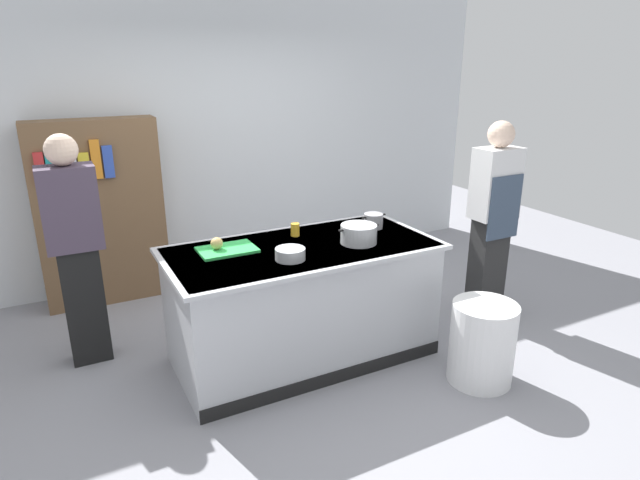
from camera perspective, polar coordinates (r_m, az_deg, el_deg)
The scene contains 13 objects.
ground_plane at distance 4.29m, azimuth -1.75°, elevation -12.09°, with size 10.00×10.00×0.00m, color gray.
back_wall at distance 5.69m, azimuth -11.41°, elevation 11.35°, with size 6.40×0.12×3.00m, color silver.
counter_island at distance 4.07m, azimuth -1.82°, elevation -6.47°, with size 1.98×0.98×0.90m.
cutting_board at distance 3.87m, azimuth -9.83°, elevation -1.03°, with size 0.40×0.28×0.02m, color green.
onion at distance 3.85m, azimuth -10.90°, elevation -0.35°, with size 0.09×0.09×0.09m, color tan.
stock_pot at distance 3.97m, azimuth 4.12°, elevation 0.64°, with size 0.33×0.27×0.14m.
sauce_pan at distance 4.34m, azimuth 5.68°, elevation 2.04°, with size 0.22×0.15×0.12m.
mixing_bowl at distance 3.65m, azimuth -3.18°, elevation -1.49°, with size 0.21×0.21×0.08m, color #B7BABF.
juice_cup at distance 4.13m, azimuth -2.65°, elevation 1.10°, with size 0.07×0.07×0.10m, color yellow.
trash_bin at distance 4.02m, azimuth 16.82°, elevation -10.41°, with size 0.45×0.45×0.59m, color white.
person_chef at distance 4.84m, azimuth 17.86°, elevation 2.42°, with size 0.38×0.25×1.72m.
person_guest at distance 4.25m, azimuth -24.47°, elevation -0.66°, with size 0.38×0.24×1.72m.
bookshelf at distance 5.31m, azimuth -22.25°, elevation 2.66°, with size 1.10×0.31×1.70m.
Camera 1 is at (-1.60, -3.32, 2.20)m, focal length 30.16 mm.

